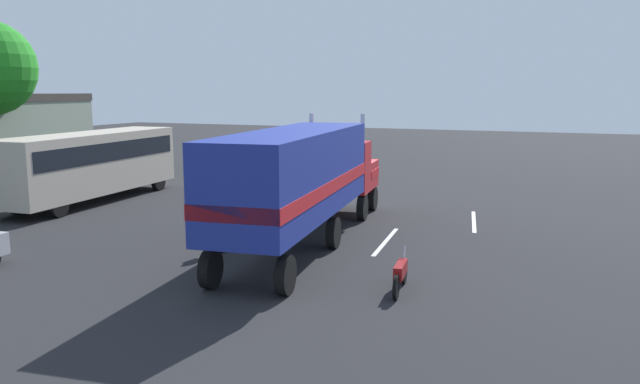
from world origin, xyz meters
The scene contains 7 objects.
ground_plane centered at (0.00, 0.00, 0.00)m, with size 120.00×120.00×0.00m, color #232326.
lane_stripe_near centered at (-5.29, -3.50, 0.01)m, with size 4.40×0.16×0.01m, color silver.
lane_stripe_mid centered at (-0.48, -5.90, 0.01)m, with size 4.40×0.16×0.01m, color silver.
semi_truck centered at (-6.97, -0.98, 2.52)m, with size 14.37×4.51×4.50m.
person_bystander centered at (-8.95, 1.23, 0.89)m, with size 0.34×0.47×1.63m.
parked_bus centered at (-2.98, 12.27, 2.07)m, with size 11.17×3.41×3.40m.
motorcycle centered at (-10.63, -5.52, 0.48)m, with size 2.11×0.37×1.12m.
Camera 1 is at (-26.83, -9.92, 5.49)m, focal length 35.25 mm.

